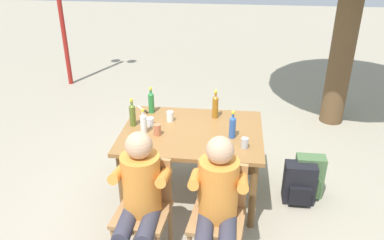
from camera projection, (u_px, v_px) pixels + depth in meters
ground_plane at (192, 192)px, 4.24m from camera, size 24.00×24.00×0.00m
dining_table at (192, 139)px, 3.94m from camera, size 1.41×1.08×0.76m
chair_near_right at (219, 208)px, 3.24m from camera, size 0.49×0.49×0.87m
chair_near_left at (145, 203)px, 3.31m from camera, size 0.48×0.48×0.87m
person_in_white_shirt at (218, 200)px, 3.07m from camera, size 0.47×0.61×1.18m
person_in_plaid_shirt at (140, 194)px, 3.14m from camera, size 0.47×0.61×1.18m
bottle_amber at (215, 106)px, 4.12m from camera, size 0.06×0.06×0.31m
bottle_olive at (132, 114)px, 3.95m from camera, size 0.06×0.06×0.30m
bottle_clear at (144, 123)px, 3.82m from camera, size 0.06×0.06×0.26m
bottle_blue at (232, 126)px, 3.73m from camera, size 0.06×0.06×0.28m
bottle_green at (151, 102)px, 4.24m from camera, size 0.06×0.06×0.29m
cup_white at (170, 116)px, 4.08m from camera, size 0.07×0.07×0.11m
cup_steel at (245, 143)px, 3.58m from camera, size 0.07×0.07×0.10m
cup_terracotta at (157, 130)px, 3.80m from camera, size 0.07×0.07×0.12m
cup_glass at (150, 122)px, 3.99m from camera, size 0.08×0.08×0.09m
table_knife at (143, 110)px, 4.34m from camera, size 0.17×0.19×0.01m
backpack_by_near_side at (309, 177)px, 4.10m from camera, size 0.30×0.22×0.47m
backpack_by_far_side at (299, 184)px, 4.02m from camera, size 0.32×0.25×0.44m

